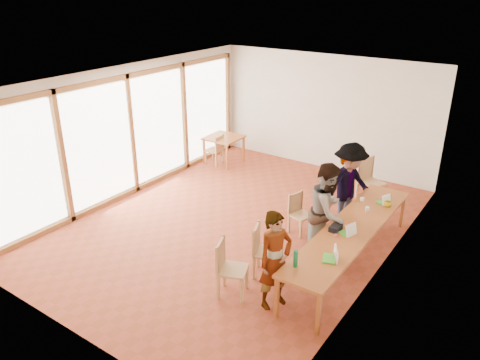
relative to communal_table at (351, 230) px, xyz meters
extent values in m
plane|color=brown|center=(-2.50, 0.10, -0.70)|extent=(8.00, 8.00, 0.00)
cube|color=beige|center=(-2.50, 4.10, 0.80)|extent=(6.00, 0.10, 3.00)
cube|color=beige|center=(-2.50, -3.90, 0.80)|extent=(6.00, 0.10, 3.00)
cube|color=beige|center=(0.50, 0.10, 0.80)|extent=(0.10, 8.00, 3.00)
cube|color=white|center=(-5.46, 0.10, 0.80)|extent=(0.10, 8.00, 3.00)
cube|color=white|center=(-2.50, 0.10, 2.32)|extent=(6.00, 8.00, 0.04)
cube|color=#AA5C25|center=(0.00, 0.00, 0.02)|extent=(0.80, 4.00, 0.05)
cube|color=#AA5C25|center=(-0.34, -1.94, -0.35)|extent=(0.06, 0.06, 0.70)
cube|color=#AA5C25|center=(-0.34, 1.94, -0.35)|extent=(0.06, 0.06, 0.70)
cube|color=#AA5C25|center=(0.34, -1.94, -0.35)|extent=(0.06, 0.06, 0.70)
cube|color=#AA5C25|center=(0.34, 1.94, -0.35)|extent=(0.06, 0.06, 0.70)
cube|color=#AA5C25|center=(-4.84, 2.82, 0.02)|extent=(0.90, 0.90, 0.05)
cube|color=#AA5C25|center=(-5.23, 2.43, -0.35)|extent=(0.05, 0.05, 0.70)
cube|color=#AA5C25|center=(-5.23, 3.21, -0.35)|extent=(0.05, 0.05, 0.70)
cube|color=#AA5C25|center=(-4.45, 2.43, -0.35)|extent=(0.05, 0.05, 0.70)
cube|color=#AA5C25|center=(-4.45, 3.21, -0.35)|extent=(0.05, 0.05, 0.70)
cube|color=tan|center=(-1.20, -1.86, -0.25)|extent=(0.58, 0.58, 0.04)
cube|color=tan|center=(-1.39, -1.93, 0.01)|extent=(0.20, 0.43, 0.47)
cube|color=tan|center=(-1.04, -1.08, -0.26)|extent=(0.55, 0.55, 0.04)
cube|color=tan|center=(-1.22, -1.15, -0.02)|extent=(0.19, 0.42, 0.45)
cube|color=tan|center=(-1.25, 0.54, -0.31)|extent=(0.47, 0.47, 0.04)
cube|color=tan|center=(-1.41, 0.59, -0.09)|extent=(0.14, 0.38, 0.40)
cube|color=tan|center=(-0.60, 2.65, -0.21)|extent=(0.64, 0.64, 0.05)
cube|color=tan|center=(-0.80, 2.74, 0.07)|extent=(0.24, 0.46, 0.51)
cube|color=tan|center=(-5.00, 2.59, -0.30)|extent=(0.42, 0.42, 0.04)
cube|color=tan|center=(-4.82, 2.60, -0.08)|extent=(0.06, 0.39, 0.41)
imported|color=gray|center=(-0.52, -1.70, 0.10)|extent=(0.58, 0.69, 1.61)
imported|color=gray|center=(-0.47, 0.02, 0.21)|extent=(0.76, 0.94, 1.82)
imported|color=gray|center=(-0.61, 1.31, 0.20)|extent=(1.05, 1.33, 1.80)
cube|color=green|center=(0.10, -1.13, 0.06)|extent=(0.28, 0.32, 0.03)
cube|color=white|center=(0.19, -1.10, 0.16)|extent=(0.16, 0.26, 0.23)
cube|color=green|center=(0.00, -0.23, 0.06)|extent=(0.25, 0.30, 0.03)
cube|color=white|center=(0.09, -0.26, 0.15)|extent=(0.15, 0.24, 0.21)
cube|color=green|center=(0.11, 1.27, 0.06)|extent=(0.24, 0.28, 0.02)
cube|color=white|center=(0.18, 1.24, 0.14)|extent=(0.14, 0.22, 0.19)
imported|color=gold|center=(0.24, 1.16, 0.10)|extent=(0.17, 0.17, 0.11)
cylinder|color=#126237|center=(-0.23, -1.61, 0.19)|extent=(0.07, 0.07, 0.28)
cylinder|color=silver|center=(-0.01, 0.75, 0.09)|extent=(0.07, 0.07, 0.09)
cylinder|color=white|center=(-0.25, 1.13, 0.08)|extent=(0.08, 0.08, 0.06)
cube|color=#E83F6E|center=(-0.11, -0.40, 0.05)|extent=(0.05, 0.10, 0.01)
cube|color=black|center=(-0.19, -0.24, 0.09)|extent=(0.16, 0.26, 0.09)
camera|label=1|loc=(2.45, -6.93, 3.99)|focal=35.00mm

